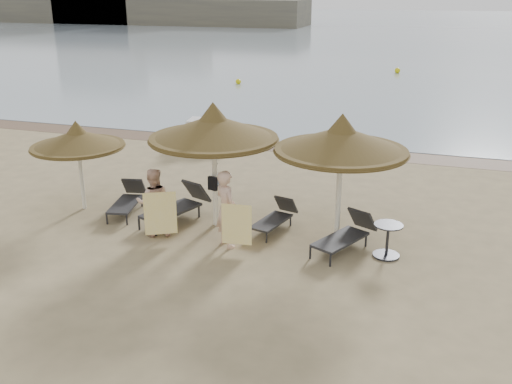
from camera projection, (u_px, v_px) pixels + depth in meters
The scene contains 21 objects.
ground at pixel (189, 243), 14.06m from camera, with size 160.00×160.00×0.00m, color #98855D.
sea at pixel (405, 28), 85.79m from camera, with size 200.00×140.00×0.03m, color gray.
wet_sand_strip at pixel (286, 147), 22.49m from camera, with size 200.00×1.60×0.01m, color brown.
far_shore at pixel (242, 7), 89.95m from camera, with size 150.00×54.80×12.00m.
palapa_left at pixel (77, 139), 15.58m from camera, with size 2.57×2.57×2.55m.
palapa_center at pixel (214, 128), 14.27m from camera, with size 3.32×3.32×3.29m.
palapa_right at pixel (341, 141), 13.44m from camera, with size 3.23×3.23×3.20m.
lounger_far_left at pixel (128, 199), 15.95m from camera, with size 0.95×1.89×0.81m.
lounger_near_left at pixel (179, 205), 15.36m from camera, with size 1.39×2.22×0.94m.
lounger_near_right at pixel (276, 217), 14.81m from camera, with size 0.94×1.74×0.74m.
lounger_far_right at pixel (347, 234), 13.66m from camera, with size 1.41×2.00×0.86m.
side_table at pixel (387, 241), 13.26m from camera, with size 0.67×0.67×0.81m.
person_left at pixel (153, 197), 14.21m from camera, with size 0.94×0.61×2.04m, color #DAAD93.
person_right at pixel (226, 203), 13.57m from camera, with size 1.03×0.67×2.23m, color #DAAD93.
towel_left at pixel (160, 213), 13.88m from camera, with size 0.70×0.38×1.10m.
towel_right at pixel (237, 225), 13.39m from camera, with size 0.72×0.09×1.01m.
bag_patterned at pixel (217, 180), 14.92m from camera, with size 0.30×0.14×0.36m.
bag_dark at pixel (213, 183), 14.61m from camera, with size 0.27×0.14×0.36m.
pedal_boat at pixel (206, 136), 22.42m from camera, with size 2.47×1.64×1.08m.
buoy_left at pixel (238, 82), 36.70m from camera, with size 0.36×0.36×0.36m, color yellow.
buoy_mid at pixel (397, 71), 41.36m from camera, with size 0.40×0.40×0.40m, color yellow.
Camera 1 is at (5.43, -11.70, 5.98)m, focal length 40.00 mm.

